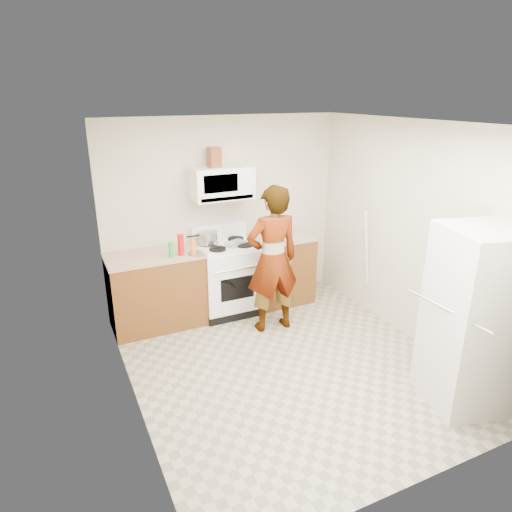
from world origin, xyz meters
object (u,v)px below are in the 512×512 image
saucepan (208,238)px  kettle (277,225)px  gas_range (228,277)px  microwave (222,183)px  person (273,260)px  fridge (475,319)px

saucepan → kettle: bearing=6.3°
gas_range → microwave: size_ratio=1.49×
gas_range → saucepan: size_ratio=4.48×
microwave → person: (0.31, -0.80, -0.80)m
microwave → saucepan: 0.71m
microwave → saucepan: (-0.22, -0.03, -0.68)m
kettle → fridge: bearing=-73.0°
saucepan → gas_range: bearing=-24.3°
fridge → saucepan: 3.19m
microwave → kettle: (0.84, 0.09, -0.67)m
person → fridge: person is taller
fridge → saucepan: bearing=133.3°
kettle → person: bearing=-112.9°
gas_range → kettle: gas_range is taller
microwave → fridge: 3.23m
person → saucepan: person is taller
gas_range → fridge: fridge is taller
person → kettle: 1.04m
kettle → saucepan: (-1.06, -0.12, -0.00)m
gas_range → microwave: (0.00, 0.13, 1.21)m
fridge → kettle: (-0.48, 2.91, 0.18)m
microwave → kettle: bearing=6.1°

